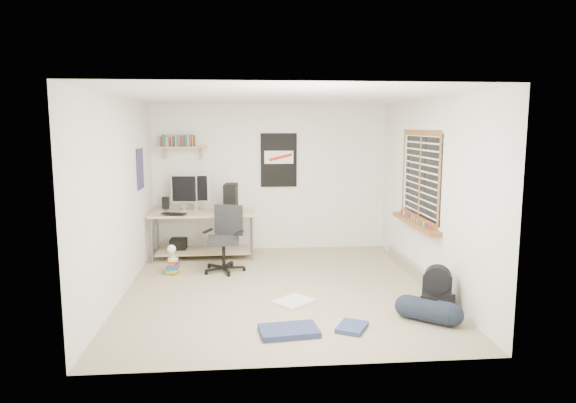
{
  "coord_description": "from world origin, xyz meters",
  "views": [
    {
      "loc": [
        -0.46,
        -6.55,
        2.13
      ],
      "look_at": [
        0.14,
        0.35,
        1.11
      ],
      "focal_mm": 32.0,
      "sensor_mm": 36.0,
      "label": 1
    }
  ],
  "objects": [
    {
      "name": "wall_shelf",
      "position": [
        -1.45,
        2.14,
        1.78
      ],
      "size": [
        0.8,
        0.22,
        0.24
      ],
      "primitive_type": "cube",
      "color": "tan",
      "rests_on": "back_wall"
    },
    {
      "name": "monitor_right",
      "position": [
        -1.25,
        2.0,
        1.01
      ],
      "size": [
        0.44,
        0.13,
        0.48
      ],
      "primitive_type": "cube",
      "rotation": [
        0.0,
        0.0,
        0.04
      ],
      "color": "#98979C",
      "rests_on": "desk"
    },
    {
      "name": "tshirt",
      "position": [
        0.13,
        -0.6,
        0.02
      ],
      "size": [
        0.57,
        0.57,
        0.04
      ],
      "primitive_type": "cube",
      "rotation": [
        0.0,
        0.0,
        0.73
      ],
      "color": "silver",
      "rests_on": "floor"
    },
    {
      "name": "floor",
      "position": [
        0.0,
        0.0,
        -0.01
      ],
      "size": [
        4.0,
        4.5,
        0.01
      ],
      "primitive_type": "cube",
      "color": "gray",
      "rests_on": "ground"
    },
    {
      "name": "backpack",
      "position": [
        1.75,
        -1.02,
        0.2
      ],
      "size": [
        0.4,
        0.37,
        0.43
      ],
      "primitive_type": "cube",
      "rotation": [
        0.0,
        0.0,
        -0.42
      ],
      "color": "black",
      "rests_on": "floor"
    },
    {
      "name": "keyboard",
      "position": [
        -1.54,
        1.44,
        0.78
      ],
      "size": [
        0.4,
        0.26,
        0.02
      ],
      "primitive_type": "cube",
      "rotation": [
        0.0,
        0.0,
        -0.35
      ],
      "color": "black",
      "rests_on": "desk"
    },
    {
      "name": "duffel_bag",
      "position": [
        1.54,
        -1.32,
        0.14
      ],
      "size": [
        0.37,
        0.37,
        0.51
      ],
      "primitive_type": "cylinder",
      "rotation": [
        0.0,
        0.0,
        -0.67
      ],
      "color": "black",
      "rests_on": "floor"
    },
    {
      "name": "window",
      "position": [
        1.95,
        0.3,
        1.45
      ],
      "size": [
        0.1,
        1.5,
        1.26
      ],
      "primitive_type": "cube",
      "color": "brown",
      "rests_on": "right_wall"
    },
    {
      "name": "subwoofer",
      "position": [
        -1.55,
        1.88,
        0.14
      ],
      "size": [
        0.27,
        0.27,
        0.29
      ],
      "primitive_type": "cube",
      "rotation": [
        0.0,
        0.0,
        -0.04
      ],
      "color": "black",
      "rests_on": "floor"
    },
    {
      "name": "speaker_right",
      "position": [
        -0.69,
        1.71,
        0.87
      ],
      "size": [
        0.1,
        0.1,
        0.19
      ],
      "primitive_type": "cube",
      "rotation": [
        0.0,
        0.0,
        -0.05
      ],
      "color": "black",
      "rests_on": "desk"
    },
    {
      "name": "jeans_a",
      "position": [
        -0.01,
        -1.52,
        0.03
      ],
      "size": [
        0.64,
        0.45,
        0.07
      ],
      "primitive_type": "cube",
      "rotation": [
        0.0,
        0.0,
        0.12
      ],
      "color": "navy",
      "rests_on": "floor"
    },
    {
      "name": "pc_tower",
      "position": [
        -0.67,
        1.72,
        0.99
      ],
      "size": [
        0.23,
        0.43,
        0.44
      ],
      "primitive_type": "cube",
      "rotation": [
        0.0,
        0.0,
        -0.09
      ],
      "color": "black",
      "rests_on": "desk"
    },
    {
      "name": "poster_left_wall",
      "position": [
        -1.99,
        1.2,
        1.5
      ],
      "size": [
        0.02,
        0.42,
        0.6
      ],
      "primitive_type": "cube",
      "color": "navy",
      "rests_on": "left_wall"
    },
    {
      "name": "jeans_b",
      "position": [
        0.66,
        -1.46,
        0.03
      ],
      "size": [
        0.41,
        0.45,
        0.05
      ],
      "primitive_type": "cube",
      "rotation": [
        0.0,
        0.0,
        1.08
      ],
      "color": "navy",
      "rests_on": "floor"
    },
    {
      "name": "book_stack",
      "position": [
        -1.51,
        0.78,
        0.15
      ],
      "size": [
        0.46,
        0.4,
        0.27
      ],
      "primitive_type": "cube",
      "rotation": [
        0.0,
        0.0,
        0.22
      ],
      "color": "brown",
      "rests_on": "floor"
    },
    {
      "name": "right_wall",
      "position": [
        2.0,
        0.0,
        1.25
      ],
      "size": [
        0.01,
        4.5,
        2.5
      ],
      "primitive_type": "cube",
      "color": "silver",
      "rests_on": "ground"
    },
    {
      "name": "desk_lamp",
      "position": [
        -1.49,
        0.76,
        0.38
      ],
      "size": [
        0.19,
        0.25,
        0.22
      ],
      "primitive_type": "cube",
      "rotation": [
        0.0,
        0.0,
        0.27
      ],
      "color": "silver",
      "rests_on": "book_stack"
    },
    {
      "name": "ceiling",
      "position": [
        0.0,
        0.0,
        2.5
      ],
      "size": [
        4.0,
        4.5,
        0.01
      ],
      "primitive_type": "cube",
      "color": "white",
      "rests_on": "ground"
    },
    {
      "name": "monitor_left",
      "position": [
        -1.44,
        1.94,
        1.01
      ],
      "size": [
        0.44,
        0.15,
        0.48
      ],
      "primitive_type": "cube",
      "rotation": [
        0.0,
        0.0,
        -0.1
      ],
      "color": "#B4B5B9",
      "rests_on": "desk"
    },
    {
      "name": "left_wall",
      "position": [
        -2.0,
        0.0,
        1.25
      ],
      "size": [
        0.01,
        4.5,
        2.5
      ],
      "primitive_type": "cube",
      "color": "silver",
      "rests_on": "ground"
    },
    {
      "name": "office_chair",
      "position": [
        -0.76,
        0.88,
        0.49
      ],
      "size": [
        0.82,
        0.82,
        0.97
      ],
      "primitive_type": "cube",
      "rotation": [
        0.0,
        0.0,
        -0.37
      ],
      "color": "black",
      "rests_on": "floor"
    },
    {
      "name": "baseboard_heater",
      "position": [
        1.96,
        0.3,
        0.09
      ],
      "size": [
        0.08,
        2.5,
        0.18
      ],
      "primitive_type": "cube",
      "color": "#B7B2A8",
      "rests_on": "floor"
    },
    {
      "name": "desk",
      "position": [
        -1.12,
        1.75,
        0.36
      ],
      "size": [
        1.74,
        0.87,
        0.77
      ],
      "primitive_type": "cube",
      "rotation": [
        0.0,
        0.0,
        0.08
      ],
      "color": "#C9B38B",
      "rests_on": "floor"
    },
    {
      "name": "back_wall",
      "position": [
        0.0,
        2.25,
        1.25
      ],
      "size": [
        4.0,
        0.01,
        2.5
      ],
      "primitive_type": "cube",
      "color": "silver",
      "rests_on": "ground"
    },
    {
      "name": "speaker_left",
      "position": [
        -1.75,
        2.0,
        0.87
      ],
      "size": [
        0.13,
        0.13,
        0.2
      ],
      "primitive_type": "cube",
      "rotation": [
        0.0,
        0.0,
        0.4
      ],
      "color": "black",
      "rests_on": "desk"
    },
    {
      "name": "poster_back_wall",
      "position": [
        0.15,
        2.23,
        1.55
      ],
      "size": [
        0.62,
        0.03,
        0.92
      ],
      "primitive_type": "cube",
      "color": "black",
      "rests_on": "back_wall"
    }
  ]
}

